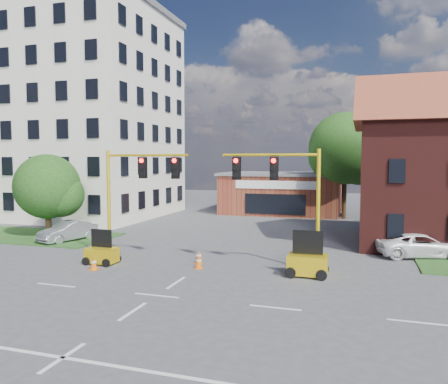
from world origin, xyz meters
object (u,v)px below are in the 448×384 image
at_px(signal_mast_west, 134,190).
at_px(trailer_west, 102,254).
at_px(trailer_east, 307,262).
at_px(signal_mast_east, 286,194).
at_px(pickup_white, 421,245).

xyz_separation_m(signal_mast_west, trailer_west, (-0.98, -1.84, -3.36)).
bearing_deg(trailer_east, signal_mast_west, 174.41).
distance_m(signal_mast_west, signal_mast_east, 8.71).
bearing_deg(pickup_white, trailer_west, 96.71).
bearing_deg(trailer_west, signal_mast_west, 63.45).
relative_size(signal_mast_west, signal_mast_east, 1.00).
bearing_deg(trailer_west, trailer_east, 5.76).
relative_size(signal_mast_east, trailer_east, 2.91).
relative_size(signal_mast_east, pickup_white, 1.23).
distance_m(signal_mast_east, trailer_west, 10.41).
distance_m(trailer_east, pickup_white, 8.48).
relative_size(signal_mast_west, trailer_west, 3.43).
xyz_separation_m(signal_mast_east, trailer_east, (1.27, -1.00, -3.25)).
height_order(trailer_east, pickup_white, trailer_east).
height_order(trailer_west, trailer_east, trailer_east).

